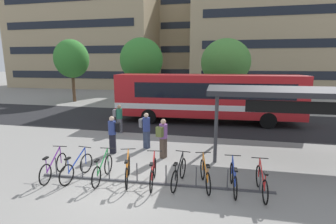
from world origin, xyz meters
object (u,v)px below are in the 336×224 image
at_px(parked_bicycle_blue_7, 233,179).
at_px(commuter_grey_pack_0, 146,128).
at_px(parked_bicycle_red_4, 153,173).
at_px(street_tree_2, 72,59).
at_px(parked_bicycle_red_8, 262,183).
at_px(street_tree_0, 141,60).
at_px(commuter_black_pack_2, 113,132).
at_px(parked_bicycle_purple_0, 54,167).
at_px(transit_shelter, 291,94).
at_px(parked_bicycle_orange_6, 205,175).
at_px(street_tree_1, 226,62).
at_px(commuter_grey_pack_1, 119,117).
at_px(city_bus, 206,96).
at_px(commuter_olive_pack_3, 163,136).
at_px(parked_bicycle_orange_3, 128,171).
at_px(parked_bicycle_black_5, 179,174).
at_px(parked_bicycle_green_2, 103,170).
at_px(parked_bicycle_blue_1, 77,168).

xyz_separation_m(parked_bicycle_blue_7, commuter_grey_pack_0, (-3.84, 3.25, 0.59)).
xyz_separation_m(parked_bicycle_red_4, street_tree_2, (-12.92, 15.72, 3.99)).
bearing_deg(parked_bicycle_red_8, street_tree_0, 27.54).
height_order(street_tree_0, street_tree_2, street_tree_2).
height_order(parked_bicycle_blue_7, commuter_black_pack_2, commuter_black_pack_2).
bearing_deg(street_tree_2, parked_bicycle_purple_0, -59.48).
bearing_deg(parked_bicycle_blue_7, street_tree_2, 40.98).
bearing_deg(street_tree_2, transit_shelter, -34.78).
bearing_deg(commuter_grey_pack_0, parked_bicycle_purple_0, -97.53).
height_order(parked_bicycle_orange_6, street_tree_2, street_tree_2).
xyz_separation_m(commuter_grey_pack_0, street_tree_1, (3.66, 13.55, 3.06)).
xyz_separation_m(parked_bicycle_red_4, commuter_grey_pack_1, (-3.57, 5.56, 0.55)).
bearing_deg(parked_bicycle_red_8, city_bus, 11.31).
bearing_deg(transit_shelter, parked_bicycle_red_8, -114.33).
distance_m(parked_bicycle_red_4, commuter_black_pack_2, 3.53).
height_order(commuter_black_pack_2, commuter_olive_pack_3, commuter_olive_pack_3).
distance_m(parked_bicycle_orange_3, street_tree_0, 15.88).
height_order(parked_bicycle_red_8, commuter_olive_pack_3, commuter_olive_pack_3).
bearing_deg(parked_bicycle_blue_7, commuter_black_pack_2, 61.65).
distance_m(parked_bicycle_red_4, parked_bicycle_black_5, 0.85).
bearing_deg(street_tree_1, street_tree_2, -175.49).
height_order(city_bus, commuter_black_pack_2, city_bus).
bearing_deg(parked_bicycle_green_2, parked_bicycle_blue_1, 88.98).
xyz_separation_m(parked_bicycle_black_5, parked_bicycle_blue_7, (1.73, -0.03, 0.00)).
height_order(parked_bicycle_green_2, commuter_black_pack_2, commuter_black_pack_2).
bearing_deg(parked_bicycle_purple_0, parked_bicycle_red_4, -92.28).
bearing_deg(commuter_grey_pack_0, commuter_black_pack_2, -118.12).
xyz_separation_m(parked_bicycle_purple_0, parked_bicycle_blue_7, (6.06, 0.39, 0.00)).
bearing_deg(street_tree_0, street_tree_2, 173.28).
xyz_separation_m(transit_shelter, commuter_grey_pack_0, (-6.10, -0.02, -1.76)).
distance_m(commuter_grey_pack_0, commuter_olive_pack_3, 1.51).
height_order(street_tree_0, street_tree_1, street_tree_0).
relative_size(parked_bicycle_orange_3, parked_bicycle_red_4, 0.97).
height_order(parked_bicycle_orange_3, parked_bicycle_red_8, same).
relative_size(parked_bicycle_orange_6, parked_bicycle_blue_7, 0.98).
height_order(parked_bicycle_purple_0, commuter_grey_pack_1, commuter_grey_pack_1).
relative_size(parked_bicycle_red_8, street_tree_0, 0.28).
height_order(parked_bicycle_green_2, commuter_grey_pack_1, commuter_grey_pack_1).
distance_m(parked_bicycle_blue_1, parked_bicycle_red_4, 2.69).
distance_m(parked_bicycle_purple_0, parked_bicycle_red_8, 6.89).
height_order(commuter_grey_pack_0, commuter_olive_pack_3, commuter_grey_pack_0).
relative_size(parked_bicycle_red_8, commuter_olive_pack_3, 1.03).
height_order(transit_shelter, commuter_olive_pack_3, transit_shelter).
xyz_separation_m(parked_bicycle_red_4, commuter_olive_pack_3, (-0.22, 2.32, 0.59)).
bearing_deg(parked_bicycle_green_2, city_bus, -20.93).
distance_m(commuter_grey_pack_1, street_tree_1, 13.20).
relative_size(parked_bicycle_green_2, parked_bicycle_red_4, 1.01).
bearing_deg(parked_bicycle_red_4, parked_bicycle_purple_0, 84.85).
relative_size(parked_bicycle_green_2, street_tree_2, 0.27).
bearing_deg(parked_bicycle_orange_3, parked_bicycle_purple_0, 78.78).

